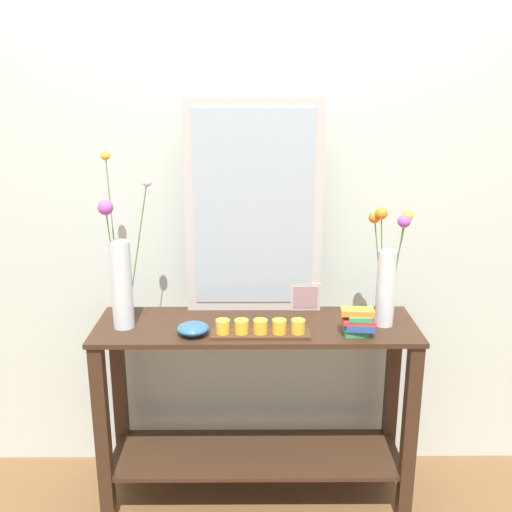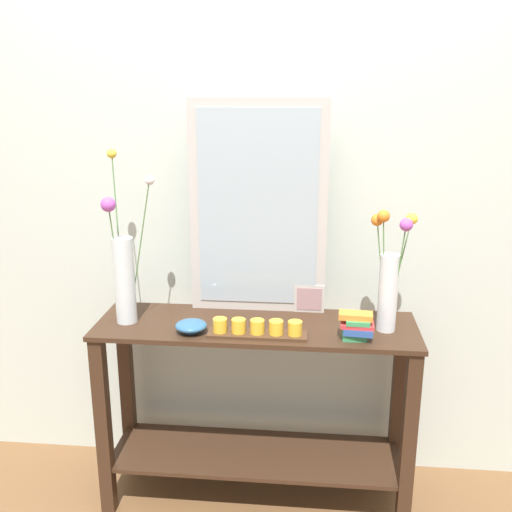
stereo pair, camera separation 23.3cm
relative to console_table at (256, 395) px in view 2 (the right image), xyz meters
The scene contains 10 objects.
ground_plane 0.51m from the console_table, ahead, with size 7.00×6.00×0.02m, color brown.
wall_back 0.91m from the console_table, 90.00° to the left, with size 6.40×0.08×2.70m, color beige.
console_table is the anchor object (origin of this frame).
mirror_leaning 0.80m from the console_table, 92.82° to the left, with size 0.58×0.03×0.90m.
tall_vase_left 0.77m from the console_table, behind, with size 0.21×0.19×0.71m.
vase_right 0.76m from the console_table, ahead, with size 0.18×0.12×0.49m.
candle_tray 0.38m from the console_table, 81.91° to the right, with size 0.39×0.09×0.07m.
picture_frame_small 0.47m from the console_table, 36.13° to the left, with size 0.13×0.01×0.12m.
decorative_bowl 0.45m from the console_table, 156.44° to the right, with size 0.13×0.13×0.05m.
book_stack 0.57m from the console_table, 15.88° to the right, with size 0.14×0.09×0.11m.
Camera 2 is at (0.22, -2.23, 1.77)m, focal length 41.00 mm.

